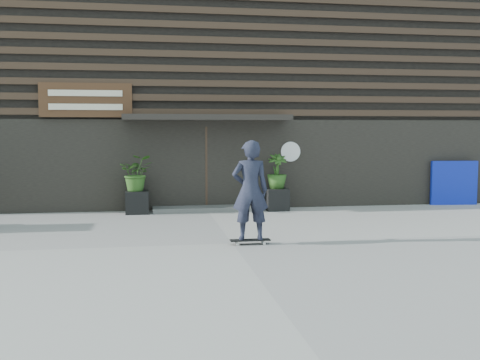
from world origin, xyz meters
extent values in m
plane|color=#9C9A94|center=(0.00, 0.00, 0.00)|extent=(80.00, 80.00, 0.00)
cube|color=#50504D|center=(0.00, 4.60, 0.06)|extent=(3.00, 0.80, 0.12)
cube|color=black|center=(-1.90, 4.40, 0.30)|extent=(0.60, 0.60, 0.60)
imported|color=#2D591E|center=(-1.90, 4.40, 1.08)|extent=(0.86, 0.75, 0.96)
cube|color=black|center=(1.90, 4.40, 0.30)|extent=(0.60, 0.60, 0.60)
imported|color=#2D591E|center=(1.90, 4.40, 1.08)|extent=(0.54, 0.54, 0.96)
cube|color=#0D1DAD|center=(7.35, 4.70, 0.65)|extent=(1.39, 0.25, 1.30)
cube|color=black|center=(0.00, 10.00, 4.00)|extent=(18.00, 10.00, 8.00)
cube|color=black|center=(0.00, 4.94, 1.25)|extent=(18.00, 0.12, 2.50)
cube|color=#38281E|center=(0.00, 4.88, 2.70)|extent=(17.60, 0.08, 0.18)
cube|color=#38281E|center=(0.00, 4.88, 3.09)|extent=(17.60, 0.08, 0.18)
cube|color=#38281E|center=(0.00, 4.88, 3.48)|extent=(17.60, 0.08, 0.18)
cube|color=#38281E|center=(0.00, 4.88, 3.88)|extent=(17.60, 0.08, 0.18)
cube|color=#38281E|center=(0.00, 4.88, 4.27)|extent=(17.60, 0.08, 0.18)
cube|color=#38281E|center=(0.00, 4.88, 4.66)|extent=(17.60, 0.08, 0.18)
cube|color=#38281E|center=(0.00, 4.88, 5.05)|extent=(17.60, 0.08, 0.18)
cube|color=#38281E|center=(0.00, 4.88, 5.45)|extent=(17.60, 0.08, 0.18)
cube|color=black|center=(0.00, 4.50, 2.55)|extent=(4.50, 1.00, 0.15)
cube|color=black|center=(0.00, 5.10, 1.15)|extent=(2.40, 0.30, 2.30)
cube|color=#38281E|center=(0.00, 4.92, 1.15)|extent=(0.06, 0.10, 2.30)
cube|color=#472B19|center=(-3.20, 4.80, 3.00)|extent=(2.40, 0.10, 0.90)
cube|color=beige|center=(-3.20, 4.73, 3.18)|extent=(1.90, 0.02, 0.16)
cube|color=beige|center=(-3.20, 4.73, 2.82)|extent=(1.90, 0.02, 0.16)
cylinder|color=white|center=(2.40, 4.86, 1.60)|extent=(0.56, 0.03, 0.56)
cube|color=black|center=(0.33, -0.14, 0.09)|extent=(0.78, 0.20, 0.02)
cylinder|color=#B5B6B0|center=(0.07, -0.24, 0.03)|extent=(0.06, 0.03, 0.06)
cylinder|color=#B7B7B2|center=(0.07, -0.04, 0.03)|extent=(0.06, 0.03, 0.06)
cylinder|color=#B7B6B1|center=(0.59, -0.24, 0.03)|extent=(0.06, 0.03, 0.06)
cylinder|color=#B7B7B2|center=(0.59, -0.04, 0.03)|extent=(0.06, 0.03, 0.06)
imported|color=#1A1D2F|center=(0.33, -0.14, 1.05)|extent=(0.72, 0.49, 1.92)
camera|label=1|loc=(-1.61, -10.77, 2.20)|focal=42.43mm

